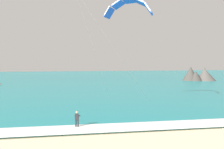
# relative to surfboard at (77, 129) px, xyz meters

# --- Properties ---
(sea) EXTENTS (200.00, 120.00, 0.20)m
(sea) POSITION_rel_surfboard_xyz_m (5.05, 58.18, 0.07)
(sea) COLOR teal
(sea) RESTS_ON ground
(surf_foam) EXTENTS (200.00, 2.95, 0.04)m
(surf_foam) POSITION_rel_surfboard_xyz_m (5.05, -0.82, 0.19)
(surf_foam) COLOR white
(surf_foam) RESTS_ON sea
(surfboard) EXTENTS (0.70, 1.46, 0.09)m
(surfboard) POSITION_rel_surfboard_xyz_m (0.00, 0.00, 0.00)
(surfboard) COLOR yellow
(surfboard) RESTS_ON ground
(kitesurfer) EXTENTS (0.59, 0.58, 1.69)m
(kitesurfer) POSITION_rel_surfboard_xyz_m (0.00, 0.02, 0.91)
(kitesurfer) COLOR #232328
(kitesurfer) RESTS_ON ground
(kite_primary) EXTENTS (10.24, 11.75, 13.44)m
(kite_primary) POSITION_rel_surfboard_xyz_m (7.23, 9.74, 13.57)
(kite_primary) COLOR blue
(headland_right) EXTENTS (10.35, 6.68, 4.36)m
(headland_right) POSITION_rel_surfboard_xyz_m (38.57, 47.85, 1.88)
(headland_right) COLOR #47423D
(headland_right) RESTS_ON ground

